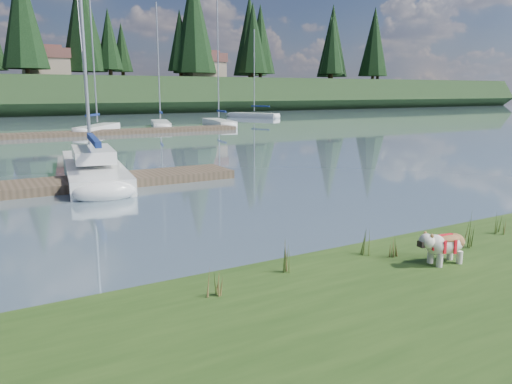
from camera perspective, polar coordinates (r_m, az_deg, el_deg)
ground at (r=39.03m, az=-23.11°, el=5.81°), size 200.00×200.00×0.00m
ridge at (r=81.75m, az=-27.06°, el=9.76°), size 200.00×20.00×5.00m
bulldog at (r=9.18m, az=20.76°, el=-5.50°), size 0.97×0.47×0.58m
sailboat_main at (r=20.91m, az=-18.30°, el=3.09°), size 3.24×10.02×14.07m
dock_far at (r=39.30m, az=-20.23°, el=6.27°), size 26.00×2.20×0.30m
sailboat_bg_2 at (r=42.58m, az=-17.33°, el=7.06°), size 5.17×6.66×10.78m
sailboat_bg_3 at (r=46.39m, az=-10.89°, el=7.69°), size 3.38×7.41×10.80m
sailboat_bg_4 at (r=48.11m, az=-4.49°, el=7.99°), size 2.80×7.80×11.32m
sailboat_bg_5 at (r=62.07m, az=-0.70°, el=8.82°), size 4.57×7.14×10.49m
weed_0 at (r=8.25m, az=3.86°, el=-7.35°), size 0.17×0.14×0.63m
weed_1 at (r=9.27m, az=12.62°, el=-5.67°), size 0.17×0.14×0.55m
weed_2 at (r=10.26m, az=23.29°, el=-4.28°), size 0.17×0.14×0.72m
weed_3 at (r=7.35m, az=-4.75°, el=-10.44°), size 0.17×0.14×0.44m
weed_4 at (r=9.29m, az=15.60°, el=-6.10°), size 0.17×0.14×0.44m
weed_5 at (r=11.54m, az=26.10°, el=-3.17°), size 0.17×0.14×0.56m
mud_lip at (r=8.98m, az=3.17°, el=-9.43°), size 60.00×0.50×0.14m
conifer_4 at (r=75.64m, az=-25.13°, el=17.96°), size 6.16×6.16×15.10m
conifer_5 at (r=81.37m, az=-16.48°, el=16.42°), size 3.96×3.96×10.35m
conifer_6 at (r=83.95m, az=-7.14°, el=18.80°), size 7.04×7.04×17.00m
conifer_7 at (r=92.68m, az=0.50°, el=17.06°), size 5.28×5.28×13.20m
conifer_8 at (r=96.63m, az=8.71°, el=16.31°), size 4.62×4.62×11.77m
conifer_9 at (r=107.44m, az=13.36°, el=16.37°), size 5.94×5.94×14.62m
house_1 at (r=80.42m, az=-22.92°, el=13.54°), size 6.30×5.30×4.65m
house_2 at (r=85.07m, az=-6.01°, el=14.20°), size 6.30×5.30×4.65m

